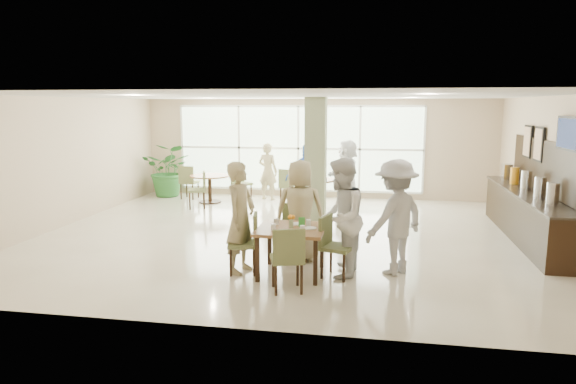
% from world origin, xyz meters
% --- Properties ---
extents(ground, '(10.00, 10.00, 0.00)m').
position_xyz_m(ground, '(0.00, 0.00, 0.00)').
color(ground, beige).
rests_on(ground, ground).
extents(room_shell, '(10.00, 10.00, 10.00)m').
position_xyz_m(room_shell, '(0.00, 0.00, 1.70)').
color(room_shell, white).
rests_on(room_shell, ground).
extents(window_bank, '(7.00, 0.04, 7.00)m').
position_xyz_m(window_bank, '(-0.50, 4.46, 1.40)').
color(window_bank, silver).
rests_on(window_bank, ground).
extents(column, '(0.45, 0.45, 2.80)m').
position_xyz_m(column, '(0.40, 1.20, 1.40)').
color(column, '#6A7A54').
rests_on(column, ground).
extents(main_table, '(1.04, 1.04, 0.75)m').
position_xyz_m(main_table, '(0.47, -2.42, 0.67)').
color(main_table, brown).
rests_on(main_table, ground).
extents(round_table_left, '(1.07, 1.07, 0.75)m').
position_xyz_m(round_table_left, '(-2.73, 3.16, 0.57)').
color(round_table_left, brown).
rests_on(round_table_left, ground).
extents(round_table_right, '(1.09, 1.09, 0.75)m').
position_xyz_m(round_table_right, '(0.17, 2.93, 0.57)').
color(round_table_right, brown).
rests_on(round_table_right, ground).
extents(chairs_main_table, '(2.03, 2.06, 0.95)m').
position_xyz_m(chairs_main_table, '(0.46, -2.42, 0.47)').
color(chairs_main_table, '#5E6537').
rests_on(chairs_main_table, ground).
extents(chairs_table_left, '(2.10, 1.87, 0.95)m').
position_xyz_m(chairs_table_left, '(-2.74, 3.17, 0.47)').
color(chairs_table_left, '#5E6537').
rests_on(chairs_table_left, ground).
extents(chairs_table_right, '(2.04, 1.81, 0.95)m').
position_xyz_m(chairs_table_right, '(0.16, 2.91, 0.47)').
color(chairs_table_right, '#5E6537').
rests_on(chairs_table_right, ground).
extents(tabletop_clutter, '(0.71, 0.71, 0.21)m').
position_xyz_m(tabletop_clutter, '(0.49, -2.43, 0.81)').
color(tabletop_clutter, white).
rests_on(tabletop_clutter, main_table).
extents(buffet_counter, '(0.64, 4.70, 1.95)m').
position_xyz_m(buffet_counter, '(4.70, 0.51, 0.55)').
color(buffet_counter, black).
rests_on(buffet_counter, ground).
extents(wall_tv, '(0.06, 1.00, 0.58)m').
position_xyz_m(wall_tv, '(4.94, -0.60, 2.15)').
color(wall_tv, black).
rests_on(wall_tv, ground).
extents(framed_art_a, '(0.05, 0.55, 0.70)m').
position_xyz_m(framed_art_a, '(4.95, 1.00, 1.85)').
color(framed_art_a, black).
rests_on(framed_art_a, ground).
extents(framed_art_b, '(0.05, 0.55, 0.70)m').
position_xyz_m(framed_art_b, '(4.95, 1.80, 1.85)').
color(framed_art_b, black).
rests_on(framed_art_b, ground).
extents(potted_plant, '(1.42, 1.42, 1.53)m').
position_xyz_m(potted_plant, '(-4.20, 3.88, 0.77)').
color(potted_plant, '#29682A').
rests_on(potted_plant, ground).
extents(teen_left, '(0.56, 0.72, 1.77)m').
position_xyz_m(teen_left, '(-0.34, -2.43, 0.88)').
color(teen_left, tan).
rests_on(teen_left, ground).
extents(teen_far, '(0.90, 0.56, 1.73)m').
position_xyz_m(teen_far, '(0.49, -1.66, 0.87)').
color(teen_far, tan).
rests_on(teen_far, ground).
extents(teen_right, '(0.76, 0.94, 1.85)m').
position_xyz_m(teen_right, '(1.22, -2.35, 0.92)').
color(teen_right, white).
rests_on(teen_right, ground).
extents(teen_standing, '(1.28, 1.32, 1.81)m').
position_xyz_m(teen_standing, '(2.06, -2.07, 0.90)').
color(teen_standing, '#B1B1B4').
rests_on(teen_standing, ground).
extents(adult_a, '(1.08, 0.70, 1.72)m').
position_xyz_m(adult_a, '(0.08, 2.04, 0.86)').
color(adult_a, '#477AD5').
rests_on(adult_a, ground).
extents(adult_b, '(1.09, 1.76, 1.77)m').
position_xyz_m(adult_b, '(1.00, 3.01, 0.88)').
color(adult_b, white).
rests_on(adult_b, ground).
extents(adult_standing, '(0.67, 0.55, 1.60)m').
position_xyz_m(adult_standing, '(-1.26, 3.85, 0.80)').
color(adult_standing, tan).
rests_on(adult_standing, ground).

